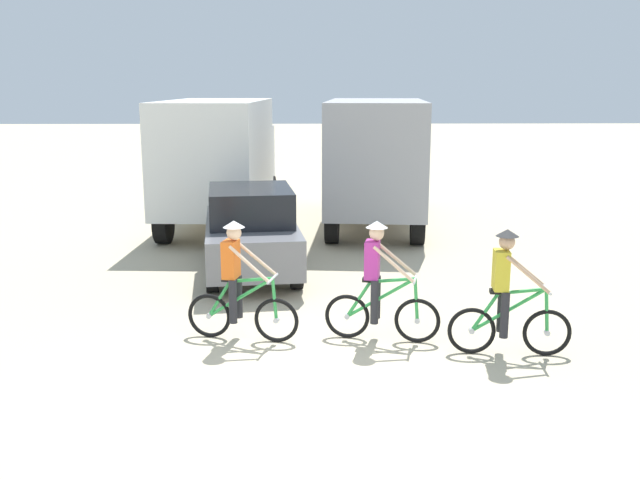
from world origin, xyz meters
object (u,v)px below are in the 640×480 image
Objects in this scene: box_truck_white_box at (220,156)px; sedan_parked at (251,230)px; box_truck_grey_hauler at (376,156)px; cyclist_orange_shirt at (238,285)px; cyclist_near_camera at (507,297)px; cyclist_cowboy_hat at (379,286)px.

box_truck_white_box is 1.57× the size of sedan_parked.
cyclist_orange_shirt is (-2.88, -8.80, -1.03)m from box_truck_grey_hauler.
cyclist_near_camera is at bearing -62.10° from box_truck_white_box.
cyclist_near_camera is (0.95, -9.50, -1.03)m from box_truck_grey_hauler.
box_truck_white_box is 5.25m from sedan_parked.
box_truck_grey_hauler is (4.14, -0.10, 0.00)m from box_truck_white_box.
box_truck_grey_hauler is at bearing 58.89° from sedan_parked.
box_truck_grey_hauler reaches higher than sedan_parked.
cyclist_orange_shirt is 3.89m from cyclist_near_camera.
box_truck_white_box is at bearing 117.90° from cyclist_near_camera.
box_truck_white_box and box_truck_grey_hauler have the same top height.
cyclist_orange_shirt is at bearing -88.58° from sedan_parked.
box_truck_grey_hauler is 3.81× the size of cyclist_near_camera.
box_truck_grey_hauler is 3.81× the size of cyclist_cowboy_hat.
cyclist_cowboy_hat is at bearing 160.10° from cyclist_near_camera.
cyclist_near_camera is at bearing -84.31° from box_truck_grey_hauler.
cyclist_cowboy_hat is at bearing -61.05° from sedan_parked.
sedan_parked is (1.16, -5.03, -0.99)m from box_truck_white_box.
box_truck_grey_hauler is 9.60m from cyclist_near_camera.
cyclist_orange_shirt and cyclist_cowboy_hat have the same top height.
cyclist_cowboy_hat reaches higher than sedan_parked.
box_truck_white_box is at bearing 110.45° from cyclist_cowboy_hat.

